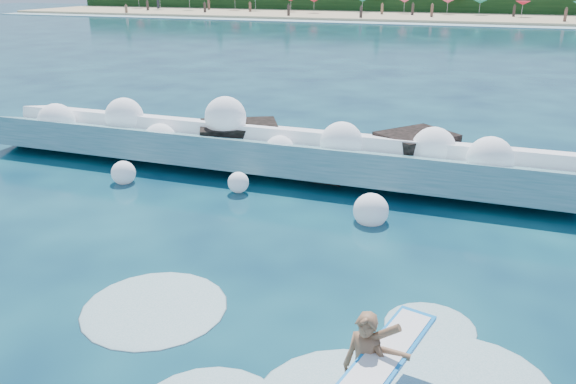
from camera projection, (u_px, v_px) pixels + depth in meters
ground at (187, 270)px, 11.52m from camera, size 200.00×200.00×0.00m
beach at (457, 18)px, 80.00m from camera, size 140.00×20.00×0.40m
wet_band at (451, 24)px, 70.39m from camera, size 140.00×5.00×0.08m
breaking_wave at (257, 151)px, 17.54m from camera, size 18.39×2.85×1.58m
rock_cluster at (315, 152)px, 17.75m from camera, size 8.54×3.34×1.46m
surfer_with_board at (369, 366)px, 7.68m from camera, size 1.20×2.94×1.76m
wave_spray at (253, 138)px, 17.16m from camera, size 15.22×4.50×2.26m
surf_foam at (310, 375)px, 8.49m from camera, size 9.34×5.16×0.14m
beach_umbrellas at (460, 2)px, 81.56m from camera, size 111.76×6.67×0.50m
beachgoers at (464, 12)px, 76.84m from camera, size 101.56×13.12×1.93m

